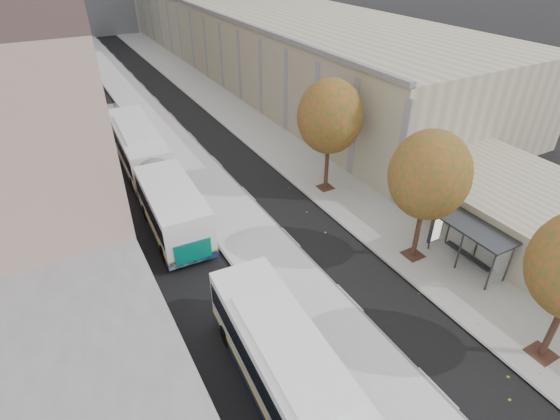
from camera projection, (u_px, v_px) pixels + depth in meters
bus_platform at (172, 144)px, 38.33m from camera, size 4.25×150.00×0.15m
sidewalk at (253, 128)px, 41.62m from camera, size 4.75×150.00×0.08m
building_tan at (236, 25)px, 65.52m from camera, size 18.00×92.00×8.00m
bus_shelter at (475, 233)px, 23.37m from camera, size 1.90×4.40×2.53m
tree_c at (429, 175)px, 22.37m from camera, size 4.20×4.20×7.28m
tree_d at (330, 117)px, 28.90m from camera, size 4.40×4.40×7.60m
bus_far at (151, 169)px, 30.55m from camera, size 3.60×19.48×3.23m
distant_car at (108, 114)px, 42.81m from camera, size 2.84×4.60×1.46m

